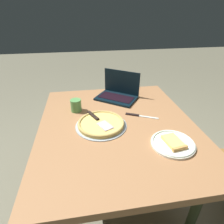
# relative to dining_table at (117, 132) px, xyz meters

# --- Properties ---
(ground_plane) EXTENTS (12.00, 12.00, 0.00)m
(ground_plane) POSITION_rel_dining_table_xyz_m (0.00, 0.00, -0.67)
(ground_plane) COLOR #676450
(dining_table) EXTENTS (1.27, 1.09, 0.75)m
(dining_table) POSITION_rel_dining_table_xyz_m (0.00, 0.00, 0.00)
(dining_table) COLOR #93653F
(dining_table) RESTS_ON ground_plane
(laptop) EXTENTS (0.38, 0.41, 0.23)m
(laptop) POSITION_rel_dining_table_xyz_m (-0.42, 0.08, 0.12)
(laptop) COLOR black
(laptop) RESTS_ON dining_table
(pizza_plate) EXTENTS (0.26, 0.26, 0.04)m
(pizza_plate) POSITION_rel_dining_table_xyz_m (0.28, 0.29, 0.09)
(pizza_plate) COLOR silver
(pizza_plate) RESTS_ON dining_table
(pizza_tray) EXTENTS (0.36, 0.36, 0.04)m
(pizza_tray) POSITION_rel_dining_table_xyz_m (0.01, -0.12, 0.09)
(pizza_tray) COLOR #96A4AC
(pizza_tray) RESTS_ON dining_table
(table_knife) EXTENTS (0.12, 0.23, 0.01)m
(table_knife) POSITION_rel_dining_table_xyz_m (-0.07, 0.18, 0.08)
(table_knife) COLOR beige
(table_knife) RESTS_ON dining_table
(drink_cup) EXTENTS (0.08, 0.08, 0.10)m
(drink_cup) POSITION_rel_dining_table_xyz_m (-0.23, -0.29, 0.12)
(drink_cup) COLOR #518F4B
(drink_cup) RESTS_ON dining_table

